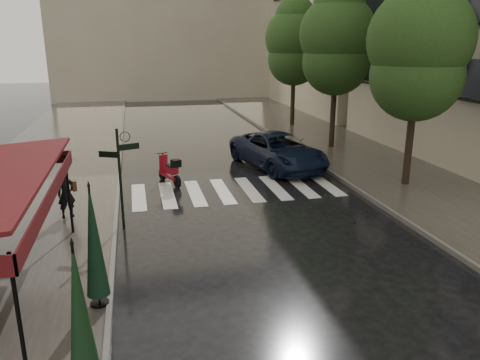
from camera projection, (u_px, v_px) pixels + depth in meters
name	position (u px, v px, depth m)	size (l,w,h in m)	color
ground	(172.00, 269.00, 11.78)	(120.00, 120.00, 0.00)	black
sidewalk_near	(54.00, 162.00, 22.02)	(6.00, 60.00, 0.12)	#38332D
sidewalk_far	(344.00, 147.00, 25.16)	(5.50, 60.00, 0.12)	#38332D
curb_near	(121.00, 158.00, 22.66)	(0.12, 60.00, 0.16)	#595651
curb_far	(295.00, 149.00, 24.56)	(0.12, 60.00, 0.16)	#595651
crosswalk	(236.00, 190.00, 18.02)	(7.85, 3.20, 0.01)	silver
signpost	(120.00, 171.00, 13.81)	(1.17, 0.29, 3.10)	black
tree_near	(419.00, 47.00, 16.98)	(3.80, 3.80, 7.99)	black
tree_mid	(337.00, 40.00, 23.43)	(3.80, 3.80, 8.34)	black
tree_far	(295.00, 42.00, 30.05)	(3.80, 3.80, 8.16)	black
pedestrian_with_umbrella	(64.00, 169.00, 14.51)	(1.19, 1.20, 2.38)	black
scooter	(170.00, 171.00, 18.66)	(0.90, 1.68, 1.17)	black
parked_car	(278.00, 151.00, 21.10)	(2.57, 5.57, 1.55)	black
parasol_front	(94.00, 241.00, 9.58)	(0.48, 0.48, 2.70)	black
parasol_back	(79.00, 310.00, 7.28)	(0.48, 0.48, 2.54)	black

